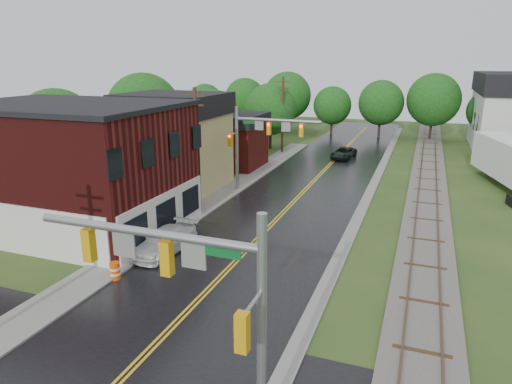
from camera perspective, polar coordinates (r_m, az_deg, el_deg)
The scene contains 18 objects.
main_road at distance 40.92m, azimuth 6.54°, elevation 0.63°, with size 10.00×90.00×0.02m, color black.
curb_right at distance 44.85m, azimuth 14.82°, elevation 1.58°, with size 0.80×70.00×0.12m, color gray.
sidewalk_left at distance 38.34m, azimuth -4.33°, elevation -0.38°, with size 2.40×50.00×0.12m, color gray.
brick_building at distance 32.61m, azimuth -22.12°, elevation 3.01°, with size 14.30×10.30×8.30m.
yellow_house at distance 40.61m, azimuth -10.02°, elevation 5.01°, with size 8.00×7.00×6.40m, color tan.
darkred_building at distance 48.22m, azimuth -3.55°, elevation 5.78°, with size 7.00×6.00×4.40m, color #3F0F0C.
railroad at distance 44.67m, azimuth 20.69°, elevation 1.14°, with size 3.20×80.00×0.30m.
traffic_signal_near at distance 13.27m, azimuth -8.11°, elevation -10.75°, with size 7.34×0.30×7.20m.
traffic_signal_far at distance 38.02m, azimuth 0.56°, elevation 7.22°, with size 7.34×0.43×7.20m.
utility_pole_b at distance 34.88m, azimuth -7.45°, elevation 5.83°, with size 1.80×0.28×9.00m.
utility_pole_c at distance 55.09m, azimuth 3.34°, elevation 9.75°, with size 1.80×0.28×9.00m.
tree_left_a at distance 42.37m, azimuth -23.49°, elevation 7.01°, with size 6.80×6.80×8.67m.
tree_left_b at distance 48.79m, azimuth -13.72°, elevation 9.65°, with size 7.60×7.60×9.69m.
tree_left_c at distance 53.86m, azimuth -5.25°, elevation 9.33°, with size 6.00×6.00×7.65m.
tree_left_e at distance 57.50m, azimuth 1.93°, elevation 10.13°, with size 6.40×6.40×8.16m.
suv_dark at distance 53.23m, azimuth 10.88°, elevation 4.79°, with size 2.09×4.53×1.26m, color black.
pickup_white at distance 27.36m, azimuth -11.31°, elevation -6.08°, with size 1.97×4.83×1.40m, color silver.
construction_barrel at distance 24.92m, azimuth -17.21°, elevation -9.41°, with size 0.53×0.53×0.94m, color #E44C0A.
Camera 1 is at (9.27, -8.32, 10.96)m, focal length 32.00 mm.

